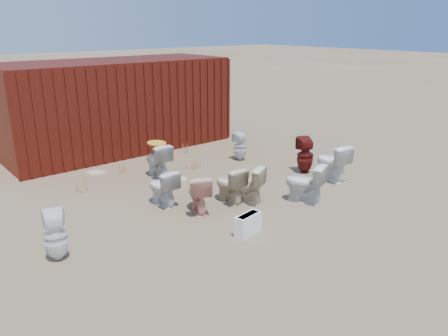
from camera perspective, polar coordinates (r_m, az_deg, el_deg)
ground at (r=8.54m, az=2.58°, el=-4.48°), size 100.00×100.00×0.00m
shipping_container at (r=12.40m, az=-13.86°, el=8.00°), size 6.00×2.40×2.40m
toilet_front_a at (r=8.37m, az=-8.03°, el=-2.52°), size 0.43×0.71×0.71m
toilet_front_pink at (r=8.02m, az=-3.34°, el=-3.25°), size 0.67×0.81×0.72m
toilet_front_c at (r=8.55m, az=10.49°, el=-1.94°), size 0.67×0.87×0.78m
toilet_front_maroon at (r=10.26m, az=10.55°, el=1.65°), size 0.51×0.51×0.84m
toilet_front_e at (r=9.91m, az=13.92°, el=0.76°), size 0.54×0.85×0.82m
toilet_back_a at (r=6.86m, az=-21.13°, el=-8.21°), size 0.43×0.44×0.76m
toilet_back_beige_left at (r=8.38m, az=2.74°, el=-2.18°), size 0.69×0.84×0.75m
toilet_back_beige_right at (r=8.42m, az=0.73°, el=-2.16°), size 0.45×0.73×0.72m
toilet_back_yellowlid at (r=9.93m, az=-8.69°, el=1.01°), size 0.47×0.78×0.78m
toilet_back_e at (r=11.07m, az=2.14°, el=2.85°), size 0.35×0.35×0.72m
yellow_lid at (r=9.82m, az=-8.80°, el=3.25°), size 0.39×0.49×0.02m
loose_tank at (r=7.23m, az=3.14°, el=-7.34°), size 0.53×0.28×0.35m
loose_lid_near at (r=9.82m, az=-6.17°, el=-1.40°), size 0.51×0.59×0.02m
loose_lid_far at (r=10.59m, az=-16.36°, el=-0.58°), size 0.57×0.59×0.02m
weed_clump_a at (r=9.54m, az=-18.31°, el=-1.90°), size 0.36×0.36×0.32m
weed_clump_b at (r=10.51m, az=-4.16°, el=0.64°), size 0.32×0.32×0.25m
weed_clump_c at (r=11.48m, az=2.03°, el=2.33°), size 0.36×0.36×0.29m
weed_clump_d at (r=10.45m, az=-13.08°, el=0.03°), size 0.30×0.30×0.23m
weed_clump_e at (r=11.74m, az=-4.87°, el=2.72°), size 0.34×0.34×0.33m
weed_clump_f at (r=10.95m, az=10.79°, el=1.07°), size 0.28×0.28×0.24m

